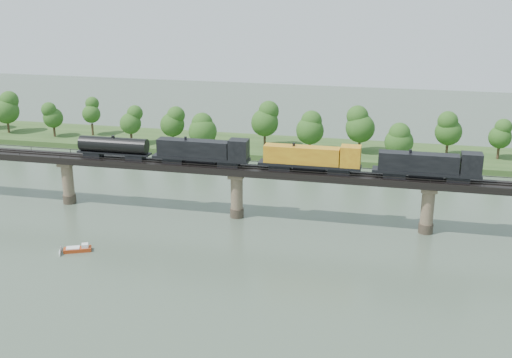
# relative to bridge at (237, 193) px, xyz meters

# --- Properties ---
(ground) EXTENTS (400.00, 400.00, 0.00)m
(ground) POSITION_rel_bridge_xyz_m (0.00, -30.00, -5.46)
(ground) COLOR #39493A
(ground) RESTS_ON ground
(far_bank) EXTENTS (300.00, 24.00, 1.60)m
(far_bank) POSITION_rel_bridge_xyz_m (0.00, 55.00, -4.66)
(far_bank) COLOR #2C491D
(far_bank) RESTS_ON ground
(bridge) EXTENTS (236.00, 30.00, 11.50)m
(bridge) POSITION_rel_bridge_xyz_m (0.00, 0.00, 0.00)
(bridge) COLOR #473A2D
(bridge) RESTS_ON ground
(bridge_superstructure) EXTENTS (220.00, 4.90, 0.75)m
(bridge_superstructure) POSITION_rel_bridge_xyz_m (0.00, 0.00, 6.33)
(bridge_superstructure) COLOR black
(bridge_superstructure) RESTS_ON bridge
(far_treeline) EXTENTS (289.06, 17.54, 13.60)m
(far_treeline) POSITION_rel_bridge_xyz_m (-8.21, 50.52, 3.37)
(far_treeline) COLOR #382619
(far_treeline) RESTS_ON far_bank
(freight_train) EXTENTS (86.19, 3.36, 5.93)m
(freight_train) POSITION_rel_bridge_xyz_m (7.99, 0.00, 8.87)
(freight_train) COLOR black
(freight_train) RESTS_ON bridge
(motorboat) EXTENTS (5.48, 3.78, 1.45)m
(motorboat) POSITION_rel_bridge_xyz_m (-25.27, -24.24, -4.96)
(motorboat) COLOR #9D3312
(motorboat) RESTS_ON ground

